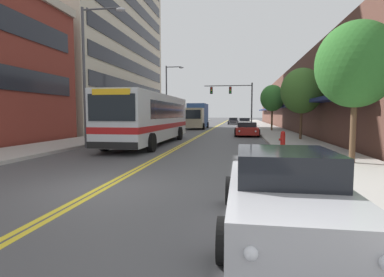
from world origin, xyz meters
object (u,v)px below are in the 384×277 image
at_px(city_bus, 151,117).
at_px(car_dark_grey_moving_lead, 233,121).
at_px(car_silver_parked_right_foreground, 285,194).
at_px(car_white_parked_right_mid, 244,122).
at_px(box_truck, 197,116).
at_px(fire_hydrant, 283,139).
at_px(street_tree_right_near, 356,65).
at_px(traffic_signal_mast, 235,96).
at_px(car_black_parked_left_near, 170,126).
at_px(street_tree_right_mid, 302,91).
at_px(car_red_parked_right_far, 247,129).
at_px(street_lamp_left_near, 90,65).
at_px(street_lamp_left_far, 169,92).
at_px(street_tree_right_far, 272,98).

distance_m(city_bus, car_dark_grey_moving_lead, 39.93).
distance_m(car_silver_parked_right_foreground, car_white_parked_right_mid, 43.93).
height_order(box_truck, fire_hydrant, box_truck).
bearing_deg(street_tree_right_near, traffic_signal_mast, 99.70).
xyz_separation_m(car_black_parked_left_near, car_silver_parked_right_foreground, (8.71, -28.49, 0.02)).
xyz_separation_m(car_silver_parked_right_foreground, fire_hydrant, (1.53, 11.42, -0.01)).
bearing_deg(fire_hydrant, street_tree_right_mid, 71.14).
height_order(car_silver_parked_right_foreground, fire_hydrant, car_silver_parked_right_foreground).
relative_size(city_bus, car_red_parked_right_far, 2.67).
bearing_deg(car_black_parked_left_near, car_silver_parked_right_foreground, -73.00).
xyz_separation_m(city_bus, street_tree_right_near, (10.05, -7.33, 1.98)).
height_order(box_truck, street_lamp_left_near, street_lamp_left_near).
bearing_deg(car_black_parked_left_near, car_dark_grey_moving_lead, 75.02).
relative_size(city_bus, traffic_signal_mast, 1.92).
relative_size(car_silver_parked_right_foreground, street_tree_right_near, 0.83).
bearing_deg(street_tree_right_mid, car_white_parked_right_mid, 97.84).
bearing_deg(street_lamp_left_far, street_lamp_left_near, -89.79).
distance_m(car_silver_parked_right_foreground, fire_hydrant, 11.52).
distance_m(street_lamp_left_near, fire_hydrant, 11.66).
distance_m(car_red_parked_right_far, fire_hydrant, 11.28).
distance_m(street_tree_right_near, street_tree_right_far, 22.74).
relative_size(city_bus, street_lamp_left_near, 1.52).
bearing_deg(street_tree_right_mid, city_bus, -161.16).
bearing_deg(street_tree_right_mid, box_truck, 120.06).
bearing_deg(street_lamp_left_far, car_white_parked_right_mid, 54.02).
relative_size(car_black_parked_left_near, traffic_signal_mast, 0.65).
bearing_deg(car_red_parked_right_far, traffic_signal_mast, 96.00).
bearing_deg(box_truck, car_dark_grey_moving_lead, 76.33).
height_order(box_truck, traffic_signal_mast, traffic_signal_mast).
distance_m(traffic_signal_mast, street_tree_right_far, 7.07).
distance_m(car_white_parked_right_mid, street_lamp_left_near, 34.36).
distance_m(car_white_parked_right_mid, traffic_signal_mast, 9.70).
relative_size(city_bus, car_silver_parked_right_foreground, 2.83).
bearing_deg(street_lamp_left_near, fire_hydrant, 1.51).
distance_m(car_black_parked_left_near, car_dark_grey_moving_lead, 26.11).
xyz_separation_m(street_lamp_left_far, street_tree_right_near, (12.82, -24.20, -0.88)).
relative_size(box_truck, street_lamp_left_near, 0.89).
distance_m(car_black_parked_left_near, car_red_parked_right_far, 10.43).
distance_m(car_black_parked_left_near, car_silver_parked_right_foreground, 29.79).
xyz_separation_m(street_lamp_left_near, street_lamp_left_far, (-0.07, 19.82, -0.15)).
bearing_deg(car_black_parked_left_near, fire_hydrant, -59.03).
bearing_deg(fire_hydrant, car_silver_parked_right_foreground, -97.65).
bearing_deg(street_tree_right_near, car_white_parked_right_mid, 95.22).
distance_m(car_white_parked_right_mid, street_tree_right_near, 37.47).
bearing_deg(car_silver_parked_right_foreground, street_tree_right_far, 84.54).
xyz_separation_m(street_tree_right_mid, street_tree_right_far, (-0.82, 11.89, 0.10)).
bearing_deg(street_tree_right_mid, street_tree_right_near, -91.20).
bearing_deg(car_red_parked_right_far, box_truck, 116.98).
distance_m(car_silver_parked_right_foreground, street_tree_right_far, 29.78).
distance_m(car_red_parked_right_far, street_lamp_left_far, 13.16).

